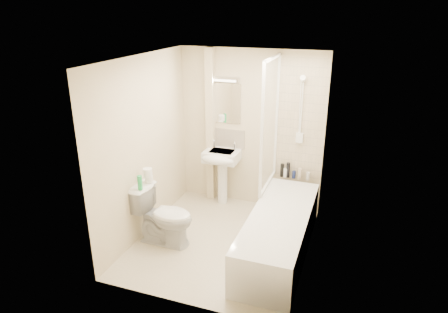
% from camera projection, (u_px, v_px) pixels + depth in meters
% --- Properties ---
extents(floor, '(2.50, 2.50, 0.00)m').
position_uv_depth(floor, '(223.00, 242.00, 5.33)').
color(floor, beige).
rests_on(floor, ground).
extents(wall_back, '(2.20, 0.02, 2.40)m').
position_uv_depth(wall_back, '(250.00, 130.00, 6.01)').
color(wall_back, beige).
rests_on(wall_back, ground).
extents(wall_left, '(0.02, 2.50, 2.40)m').
position_uv_depth(wall_left, '(144.00, 148.00, 5.25)').
color(wall_left, beige).
rests_on(wall_left, ground).
extents(wall_right, '(0.02, 2.50, 2.40)m').
position_uv_depth(wall_right, '(313.00, 169.00, 4.57)').
color(wall_right, beige).
rests_on(wall_right, ground).
extents(ceiling, '(2.20, 2.50, 0.02)m').
position_uv_depth(ceiling, '(222.00, 58.00, 4.48)').
color(ceiling, white).
rests_on(ceiling, wall_back).
extents(tile_back, '(0.70, 0.01, 1.75)m').
position_uv_depth(tile_back, '(301.00, 120.00, 5.69)').
color(tile_back, beige).
rests_on(tile_back, wall_back).
extents(tile_right, '(0.01, 2.10, 1.75)m').
position_uv_depth(tile_right, '(313.00, 151.00, 4.49)').
color(tile_right, beige).
rests_on(tile_right, wall_right).
extents(pipe_boxing, '(0.12, 0.12, 2.40)m').
position_uv_depth(pipe_boxing, '(211.00, 127.00, 6.15)').
color(pipe_boxing, beige).
rests_on(pipe_boxing, ground).
extents(splashback, '(0.60, 0.02, 0.30)m').
position_uv_depth(splashback, '(226.00, 138.00, 6.18)').
color(splashback, beige).
rests_on(splashback, wall_back).
extents(mirror, '(0.46, 0.01, 0.60)m').
position_uv_depth(mirror, '(226.00, 103.00, 5.98)').
color(mirror, white).
rests_on(mirror, wall_back).
extents(strip_light, '(0.42, 0.07, 0.07)m').
position_uv_depth(strip_light, '(226.00, 79.00, 5.83)').
color(strip_light, silver).
rests_on(strip_light, wall_back).
extents(bathtub, '(0.70, 2.10, 0.55)m').
position_uv_depth(bathtub, '(279.00, 233.00, 5.00)').
color(bathtub, white).
rests_on(bathtub, ground).
extents(shower_screen, '(0.04, 0.92, 1.80)m').
position_uv_depth(shower_screen, '(270.00, 124.00, 5.40)').
color(shower_screen, white).
rests_on(shower_screen, bathtub).
extents(shower_fixture, '(0.10, 0.16, 0.99)m').
position_uv_depth(shower_fixture, '(301.00, 113.00, 5.60)').
color(shower_fixture, white).
rests_on(shower_fixture, wall_back).
extents(pedestal_sink, '(0.52, 0.48, 1.01)m').
position_uv_depth(pedestal_sink, '(221.00, 163.00, 6.10)').
color(pedestal_sink, white).
rests_on(pedestal_sink, ground).
extents(bottle_black_a, '(0.05, 0.05, 0.20)m').
position_uv_depth(bottle_black_a, '(282.00, 170.00, 5.96)').
color(bottle_black_a, black).
rests_on(bottle_black_a, bathtub).
extents(bottle_white_a, '(0.06, 0.06, 0.14)m').
position_uv_depth(bottle_white_a, '(285.00, 173.00, 5.96)').
color(bottle_white_a, white).
rests_on(bottle_white_a, bathtub).
extents(bottle_black_b, '(0.05, 0.05, 0.23)m').
position_uv_depth(bottle_black_b, '(288.00, 170.00, 5.93)').
color(bottle_black_b, black).
rests_on(bottle_black_b, bathtub).
extents(bottle_blue, '(0.05, 0.05, 0.11)m').
position_uv_depth(bottle_blue, '(294.00, 175.00, 5.92)').
color(bottle_blue, '#121C4F').
rests_on(bottle_blue, bathtub).
extents(bottle_cream, '(0.05, 0.05, 0.17)m').
position_uv_depth(bottle_cream, '(300.00, 174.00, 5.88)').
color(bottle_cream, beige).
rests_on(bottle_cream, bathtub).
extents(bottle_white_b, '(0.05, 0.05, 0.12)m').
position_uv_depth(bottle_white_b, '(308.00, 176.00, 5.85)').
color(bottle_white_b, silver).
rests_on(bottle_white_b, bathtub).
extents(toilet, '(0.48, 0.79, 0.79)m').
position_uv_depth(toilet, '(164.00, 215.00, 5.20)').
color(toilet, white).
rests_on(toilet, ground).
extents(toilet_roll_lower, '(0.10, 0.10, 0.10)m').
position_uv_depth(toilet_roll_lower, '(149.00, 179.00, 5.21)').
color(toilet_roll_lower, white).
rests_on(toilet_roll_lower, toilet).
extents(toilet_roll_upper, '(0.12, 0.12, 0.11)m').
position_uv_depth(toilet_roll_upper, '(148.00, 173.00, 5.14)').
color(toilet_roll_upper, white).
rests_on(toilet_roll_upper, toilet_roll_lower).
extents(green_bottle, '(0.06, 0.06, 0.18)m').
position_uv_depth(green_bottle, '(140.00, 183.00, 4.99)').
color(green_bottle, green).
rests_on(green_bottle, toilet).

